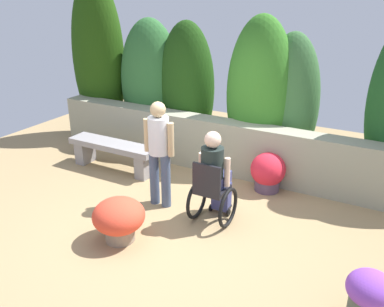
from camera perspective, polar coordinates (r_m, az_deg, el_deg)
ground_plane at (r=5.88m, az=-1.67°, el=-9.06°), size 10.22×10.22×0.00m
stone_retaining_wall at (r=7.12m, az=5.60°, el=0.76°), size 7.16×0.38×0.92m
hedge_backdrop at (r=7.33m, az=7.98°, el=8.73°), size 7.60×0.98×3.30m
stone_bench at (r=7.40m, az=-10.83°, el=0.32°), size 1.69×0.41×0.50m
person_in_wheelchair at (r=5.57m, az=3.02°, el=-3.69°), size 0.53×0.66×1.33m
person_standing_companion at (r=5.89m, az=-4.57°, el=0.81°), size 0.49×0.30×1.58m
flower_pot_purple_near at (r=5.37m, az=-10.06°, el=-8.80°), size 0.67×0.67×0.58m
flower_pot_terracotta_by_wall at (r=6.64m, az=10.43°, el=-2.55°), size 0.55×0.55×0.63m
flower_pot_red_accent at (r=4.52m, az=23.26°, el=-17.46°), size 0.46×0.46×0.54m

